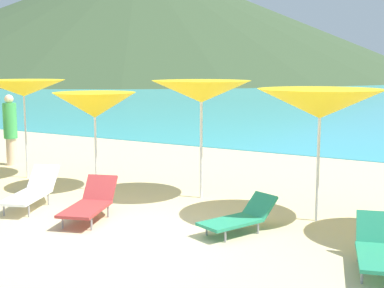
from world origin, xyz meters
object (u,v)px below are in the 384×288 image
at_px(umbrella_3, 95,105).
at_px(beachgoer_0, 10,128).
at_px(umbrella_2, 24,88).
at_px(umbrella_5, 320,104).
at_px(lounge_chair_0, 239,217).
at_px(lounge_chair_9, 31,191).
at_px(umbrella_4, 201,92).
at_px(lounge_chair_5, 379,249).
at_px(lounge_chair_2, 90,203).

distance_m(umbrella_3, beachgoer_0, 4.19).
distance_m(umbrella_2, umbrella_3, 2.32).
distance_m(umbrella_3, umbrella_5, 4.91).
bearing_deg(lounge_chair_0, umbrella_3, -175.05).
bearing_deg(umbrella_5, lounge_chair_9, -159.26).
relative_size(lounge_chair_9, beachgoer_0, 0.91).
bearing_deg(umbrella_4, umbrella_2, -175.17).
bearing_deg(lounge_chair_0, beachgoer_0, -174.72).
bearing_deg(lounge_chair_9, umbrella_5, -0.90).
xyz_separation_m(umbrella_3, beachgoer_0, (-3.95, 1.14, -0.84)).
height_order(lounge_chair_9, beachgoer_0, beachgoer_0).
bearing_deg(lounge_chair_5, lounge_chair_9, 163.61).
xyz_separation_m(lounge_chair_2, beachgoer_0, (-5.38, 3.02, 0.71)).
height_order(lounge_chair_0, lounge_chair_9, lounge_chair_9).
distance_m(lounge_chair_0, lounge_chair_9, 4.17).
bearing_deg(lounge_chair_0, lounge_chair_2, -144.01).
height_order(umbrella_3, lounge_chair_0, umbrella_3).
bearing_deg(beachgoer_0, lounge_chair_9, 88.76).
height_order(umbrella_2, umbrella_3, umbrella_2).
bearing_deg(lounge_chair_9, lounge_chair_0, -13.80).
height_order(umbrella_4, umbrella_5, umbrella_4).
relative_size(umbrella_2, lounge_chair_0, 1.62).
distance_m(lounge_chair_2, lounge_chair_9, 1.54).
bearing_deg(lounge_chair_2, lounge_chair_0, -4.48).
height_order(umbrella_3, lounge_chair_9, umbrella_3).
height_order(lounge_chair_5, beachgoer_0, beachgoer_0).
bearing_deg(lounge_chair_2, lounge_chair_5, -17.18).
height_order(umbrella_5, lounge_chair_5, umbrella_5).
bearing_deg(lounge_chair_2, umbrella_3, 108.63).
height_order(umbrella_5, beachgoer_0, umbrella_5).
height_order(lounge_chair_0, lounge_chair_2, lounge_chair_2).
bearing_deg(umbrella_3, lounge_chair_2, -52.63).
xyz_separation_m(umbrella_2, lounge_chair_9, (2.19, -1.93, -1.84)).
xyz_separation_m(lounge_chair_2, lounge_chair_5, (4.92, 0.13, -0.03)).
bearing_deg(lounge_chair_5, umbrella_5, 111.30).
bearing_deg(lounge_chair_0, umbrella_5, 78.51).
distance_m(lounge_chair_2, lounge_chair_5, 4.92).
xyz_separation_m(umbrella_3, lounge_chair_5, (6.35, -1.74, -1.57)).
height_order(umbrella_5, lounge_chair_9, umbrella_5).
relative_size(lounge_chair_2, lounge_chair_5, 1.08).
bearing_deg(lounge_chair_0, umbrella_4, 155.96).
height_order(umbrella_3, lounge_chair_2, umbrella_3).
relative_size(umbrella_3, lounge_chair_9, 1.22).
distance_m(lounge_chair_0, lounge_chair_2, 2.68).
distance_m(umbrella_2, lounge_chair_5, 9.04).
bearing_deg(umbrella_4, umbrella_3, -166.95).
height_order(lounge_chair_0, beachgoer_0, beachgoer_0).
bearing_deg(beachgoer_0, umbrella_4, 120.54).
relative_size(umbrella_3, lounge_chair_0, 1.47).
bearing_deg(lounge_chair_2, lounge_chair_9, 157.85).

